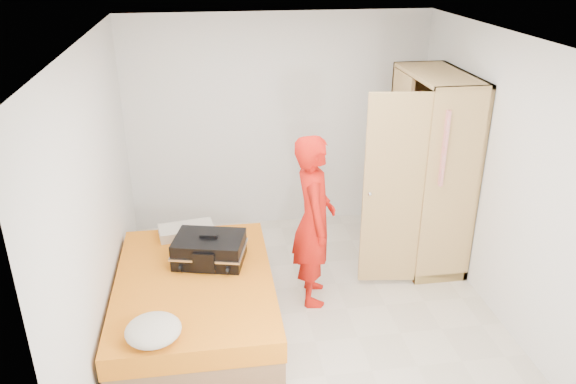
{
  "coord_description": "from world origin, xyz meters",
  "views": [
    {
      "loc": [
        -0.84,
        -4.43,
        3.3
      ],
      "look_at": [
        -0.08,
        0.65,
        1.0
      ],
      "focal_mm": 35.0,
      "sensor_mm": 36.0,
      "label": 1
    }
  ],
  "objects": [
    {
      "name": "room",
      "position": [
        0.0,
        0.0,
        1.3
      ],
      "size": [
        4.0,
        4.02,
        2.6
      ],
      "color": "beige",
      "rests_on": "ground"
    },
    {
      "name": "pillow",
      "position": [
        -1.13,
        0.83,
        0.55
      ],
      "size": [
        0.59,
        0.37,
        0.1
      ],
      "primitive_type": "cube",
      "rotation": [
        0.0,
        0.0,
        0.16
      ],
      "color": "beige",
      "rests_on": "bed"
    },
    {
      "name": "bed",
      "position": [
        -1.05,
        -0.02,
        0.25
      ],
      "size": [
        1.42,
        2.02,
        0.5
      ],
      "color": "#8C6240",
      "rests_on": "ground"
    },
    {
      "name": "suitcase",
      "position": [
        -0.9,
        0.26,
        0.63
      ],
      "size": [
        0.76,
        0.62,
        0.29
      ],
      "rotation": [
        0.0,
        0.0,
        -0.24
      ],
      "color": "black",
      "rests_on": "bed"
    },
    {
      "name": "wardrobe",
      "position": [
        1.45,
        0.86,
        1.0
      ],
      "size": [
        1.17,
        1.2,
        2.1
      ],
      "color": "tan",
      "rests_on": "ground"
    },
    {
      "name": "round_cushion",
      "position": [
        -1.35,
        -0.83,
        0.58
      ],
      "size": [
        0.43,
        0.43,
        0.16
      ],
      "primitive_type": "ellipsoid",
      "color": "beige",
      "rests_on": "bed"
    },
    {
      "name": "person",
      "position": [
        0.11,
        0.26,
        0.86
      ],
      "size": [
        0.47,
        0.66,
        1.72
      ],
      "primitive_type": "imported",
      "rotation": [
        0.0,
        0.0,
        1.47
      ],
      "color": "red",
      "rests_on": "ground"
    }
  ]
}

